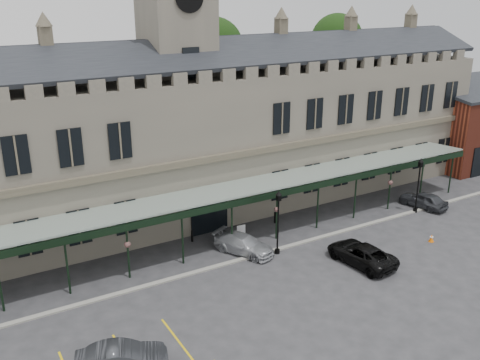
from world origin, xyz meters
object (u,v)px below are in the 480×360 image
station_building (181,141)px  lamp_post_right (419,181)px  car_right_a (423,200)px  clock_tower (178,61)px  car_van (361,254)px  sign_board (241,232)px  car_taxi (244,244)px  lamp_post_mid (278,217)px  car_left_b (122,359)px  traffic_cone (431,238)px

station_building → lamp_post_right: (17.55, -10.46, -3.52)m
station_building → car_right_a: bearing=-27.8°
lamp_post_right → car_right_a: 2.69m
clock_tower → car_van: (7.00, -15.18, -12.37)m
sign_board → car_taxi: (-0.97, -2.06, 0.11)m
station_building → lamp_post_right: bearing=-30.8°
car_taxi → car_right_a: bearing=-28.2°
lamp_post_right → sign_board: 16.46m
car_right_a → lamp_post_mid: bearing=-9.5°
station_building → car_left_b: bearing=-123.1°
sign_board → car_van: size_ratio=0.23×
station_building → sign_board: bearing=-78.3°
clock_tower → car_van: size_ratio=4.65×
clock_tower → car_left_b: clock_tower is taller
lamp_post_right → car_right_a: lamp_post_right is taller
clock_tower → lamp_post_mid: clock_tower is taller
lamp_post_right → car_taxi: lamp_post_right is taller
sign_board → car_van: 9.41m
car_left_b → car_van: bearing=-64.8°
car_taxi → car_van: bearing=-67.7°
car_taxi → car_right_a: car_right_a is taller
car_right_a → traffic_cone: bearing=34.6°
station_building → car_van: (7.00, -15.10, -5.73)m
clock_tower → traffic_cone: clock_tower is taller
clock_tower → sign_board: 14.69m
car_right_a → station_building: bearing=-40.2°
lamp_post_mid → traffic_cone: (11.45, -4.43, -2.65)m
clock_tower → sign_board: (1.54, -7.52, -12.52)m
station_building → lamp_post_mid: 11.69m
traffic_cone → car_right_a: bearing=47.1°
lamp_post_right → station_building: bearing=149.2°
car_van → lamp_post_mid: bearing=-51.0°
station_building → lamp_post_right: 20.73m
clock_tower → car_taxi: clock_tower is taller
sign_board → car_taxi: bearing=-108.2°
traffic_cone → clock_tower: bearing=132.6°
car_left_b → car_taxi: size_ratio=0.98×
car_taxi → car_right_a: (18.43, -0.52, 0.03)m
car_van → car_left_b: bearing=1.5°
lamp_post_mid → car_taxi: 3.36m
clock_tower → car_right_a: 24.83m
sign_board → car_right_a: (17.46, -2.58, 0.14)m
lamp_post_right → sign_board: (-16.01, 3.02, -2.36)m
lamp_post_right → car_left_b: 30.01m
lamp_post_mid → traffic_cone: bearing=-21.2°
car_taxi → car_left_b: bearing=-172.4°
lamp_post_right → car_left_b: (-29.05, -7.21, -2.17)m
car_left_b → car_right_a: size_ratio=1.10×
station_building → car_taxi: 11.12m
traffic_cone → car_right_a: size_ratio=0.14×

